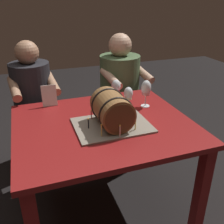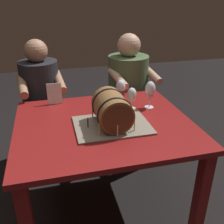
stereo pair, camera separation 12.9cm
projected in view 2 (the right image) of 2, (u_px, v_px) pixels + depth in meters
ground_plane at (105, 204)px, 2.02m from camera, size 8.00×8.00×0.00m
dining_table at (104, 137)px, 1.75m from camera, size 1.16×0.98×0.73m
barrel_cake at (112, 111)px, 1.62m from camera, size 0.48×0.36×0.23m
wine_glass_white at (132, 95)px, 1.85m from camera, size 0.07×0.07×0.17m
wine_glass_rose at (150, 90)px, 1.87m from camera, size 0.07×0.07×0.20m
wine_glass_red at (121, 87)px, 1.98m from camera, size 0.07×0.07×0.18m
menu_card at (54, 94)px, 1.96m from camera, size 0.11×0.03×0.16m
person_seated_left at (43, 109)px, 2.37m from camera, size 0.40×0.49×1.16m
person_seated_right at (128, 98)px, 2.53m from camera, size 0.47×0.54×1.18m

